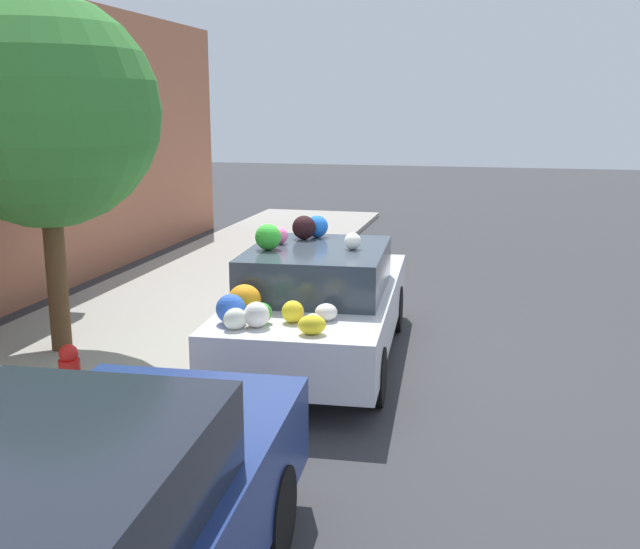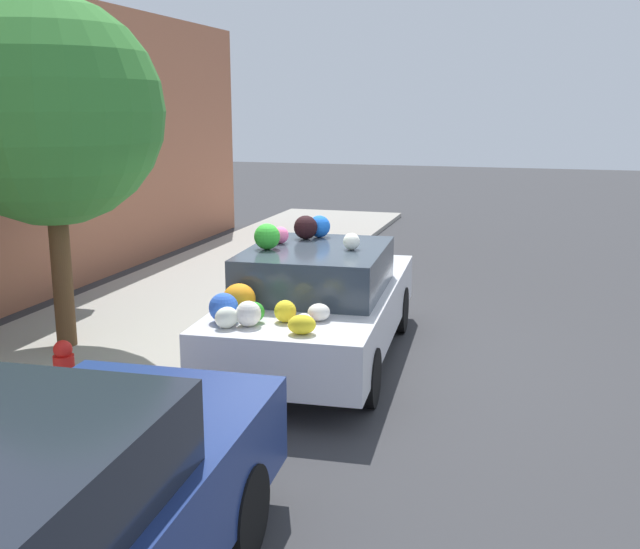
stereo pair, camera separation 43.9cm
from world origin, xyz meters
The scene contains 5 objects.
ground_plane centered at (0.00, 0.00, 0.00)m, with size 60.00×60.00×0.00m, color #38383A.
sidewalk_curb centered at (0.00, 2.70, 0.05)m, with size 24.00×3.20×0.10m.
street_tree centered at (-0.67, 2.96, 2.92)m, with size 2.65×2.65×4.15m.
fire_hydrant centered at (-2.42, 1.75, 0.45)m, with size 0.20×0.20×0.70m.
art_car centered at (-0.06, -0.10, 0.74)m, with size 4.37×2.02×1.69m.
Camera 2 is at (-8.26, -2.55, 2.99)m, focal length 42.00 mm.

